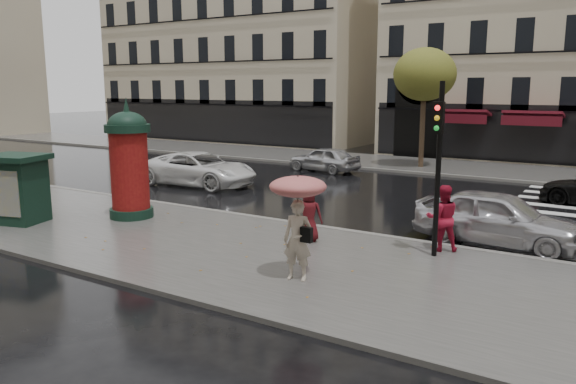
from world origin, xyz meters
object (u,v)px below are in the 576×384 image
Objects in this scene: car_silver at (498,218)px; car_white at (198,169)px; woman_umbrella at (298,210)px; woman_red at (443,218)px; man_burgundy at (309,214)px; newsstand at (17,188)px; car_far_silver at (324,159)px; morris_column at (129,161)px; traffic_light at (438,152)px.

car_white is (-14.00, 2.99, -0.02)m from car_silver.
woman_umbrella is 0.53× the size of car_silver.
woman_red reaches higher than car_silver.
woman_umbrella is 1.58× the size of man_burgundy.
man_burgundy is at bearing 18.64° from newsstand.
car_silver is 14.31m from car_white.
car_far_silver is (-10.09, 11.77, -0.34)m from woman_red.
newsstand reaches higher than car_white.
morris_column reaches higher than car_silver.
traffic_light reaches higher than woman_umbrella.
woman_red is 0.45× the size of morris_column.
morris_column reaches higher than woman_red.
morris_column is at bearing 163.60° from woman_umbrella.
woman_umbrella is at bearing 155.20° from car_silver.
traffic_light is 13.38m from newsstand.
woman_red is at bearing 90.27° from traffic_light.
woman_umbrella reaches higher than car_far_silver.
car_far_silver is at bearing 80.39° from newsstand.
car_silver is at bearing 23.52° from newsstand.
woman_red is (2.09, 4.13, -0.74)m from woman_umbrella.
newsstand is at bearing 176.57° from car_white.
car_white reaches higher than car_far_silver.
traffic_light is 3.42m from car_silver.
newsstand is at bearing -0.42° from man_burgundy.
man_burgundy is 0.34× the size of car_silver.
newsstand is at bearing -11.57° from woman_red.
man_burgundy is 6.82m from morris_column.
woman_red is 0.81× the size of newsstand.
car_white is at bearing 81.33° from car_silver.
newsstand is 9.04m from car_white.
woman_umbrella reaches higher than woman_red.
car_far_silver is at bearing -82.15° from man_burgundy.
car_silver is (1.08, 2.49, -2.08)m from traffic_light.
morris_column is 0.89× the size of traffic_light.
morris_column is at bearing 110.69° from car_silver.
traffic_light reaches higher than newsstand.
woman_red is 13.78m from car_white.
newsstand is 0.48× the size of car_silver.
newsstand is 0.56× the size of car_far_silver.
morris_column is at bearing 6.58° from car_far_silver.
morris_column reaches higher than car_far_silver.
woman_umbrella is 17.83m from car_far_silver.
car_silver reaches higher than car_far_silver.
woman_red is at bearing 18.33° from newsstand.
morris_column reaches higher than woman_umbrella.
morris_column is 13.57m from car_far_silver.
woman_red is at bearing 178.46° from man_burgundy.
car_silver reaches higher than car_white.
car_far_silver is (2.71, 16.01, -0.59)m from newsstand.
woman_umbrella is at bearing -121.37° from traffic_light.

